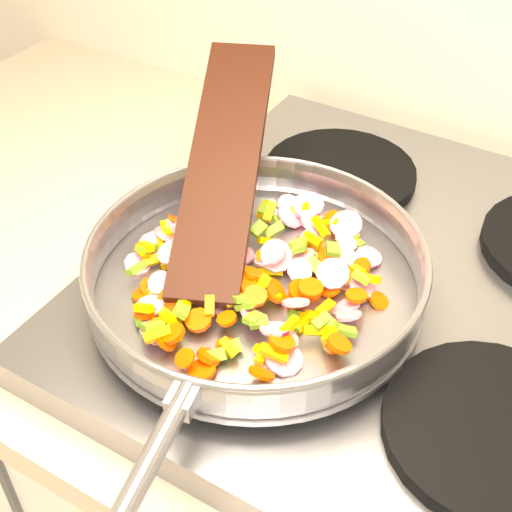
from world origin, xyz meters
The scene contains 7 objects.
cooktop centered at (-0.70, 1.67, 0.92)m, with size 0.60×0.60×0.04m, color #939399.
grate_fl centered at (-0.84, 1.52, 0.95)m, with size 0.19×0.19×0.02m, color black.
grate_fr centered at (-0.56, 1.52, 0.95)m, with size 0.19×0.19×0.02m, color black.
grate_bl centered at (-0.84, 1.81, 0.95)m, with size 0.19×0.19×0.02m, color black.
saute_pan centered at (-0.82, 1.56, 0.98)m, with size 0.37×0.54×0.05m.
vegetable_heap centered at (-0.82, 1.56, 0.97)m, with size 0.27×0.29×0.06m.
wooden_spatula centered at (-0.90, 1.63, 1.04)m, with size 0.32×0.07×0.01m, color black.
Camera 1 is at (-0.55, 1.11, 1.46)m, focal length 50.00 mm.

